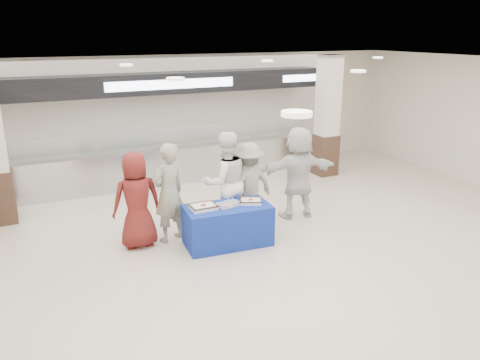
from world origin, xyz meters
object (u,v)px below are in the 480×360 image
display_table (228,225)px  sheet_cake_right (251,201)px  chef_tall (225,182)px  soldier_b (248,185)px  chef_short (247,189)px  soldier_a (169,193)px  civilian_white (298,173)px  civilian_maroon (137,200)px  sheet_cake_left (203,207)px  cupcake_tray (228,204)px

display_table → sheet_cake_right: 0.62m
chef_tall → soldier_b: size_ratio=1.15×
sheet_cake_right → chef_short: 0.72m
soldier_a → civilian_white: size_ratio=0.96×
chef_short → civilian_maroon: bearing=-2.9°
civilian_maroon → civilian_white: bearing=-179.5°
sheet_cake_right → civilian_maroon: 2.06m
sheet_cake_right → civilian_white: civilian_white is taller
sheet_cake_right → chef_short: chef_short is taller
chef_tall → chef_short: 0.52m
sheet_cake_left → soldier_b: size_ratio=0.27×
soldier_a → chef_tall: chef_tall is taller
display_table → chef_short: chef_short is taller
cupcake_tray → civilian_maroon: 1.64m
civilian_white → soldier_b: bearing=9.2°
sheet_cake_left → soldier_a: size_ratio=0.24×
display_table → cupcake_tray: 0.41m
sheet_cake_right → cupcake_tray: size_ratio=0.98×
cupcake_tray → civilian_white: 1.98m
sheet_cake_right → chef_short: size_ratio=0.31×
civilian_maroon → chef_short: 2.21m
display_table → cupcake_tray: size_ratio=3.14×
soldier_a → soldier_b: bearing=158.4°
cupcake_tray → civilian_white: (1.87, 0.62, 0.19)m
sheet_cake_right → display_table: bearing=175.4°
display_table → sheet_cake_left: size_ratio=3.40×
display_table → chef_tall: bearing=74.0°
sheet_cake_left → civilian_maroon: size_ratio=0.26×
chef_tall → cupcake_tray: bearing=69.7°
cupcake_tray → soldier_b: (0.72, 0.62, 0.07)m
soldier_b → civilian_white: size_ratio=0.89×
cupcake_tray → soldier_a: soldier_a is taller
civilian_white → soldier_a: bearing=9.2°
sheet_cake_left → cupcake_tray: size_ratio=0.92×
cupcake_tray → soldier_a: size_ratio=0.26×
sheet_cake_right → soldier_a: soldier_a is taller
chef_tall → sheet_cake_right: bearing=107.1°
soldier_a → soldier_b: 1.63m
sheet_cake_right → soldier_b: 0.74m
soldier_b → chef_tall: bearing=-9.6°
display_table → soldier_b: (0.73, 0.64, 0.48)m
chef_tall → civilian_white: (1.64, 0.00, -0.02)m
sheet_cake_left → civilian_maroon: civilian_maroon is taller
sheet_cake_left → chef_short: (1.16, 0.59, -0.02)m
chef_short → cupcake_tray: bearing=38.9°
chef_short → soldier_b: (0.02, 0.00, 0.09)m
display_table → cupcake_tray: bearing=56.1°
sheet_cake_left → sheet_cake_right: (0.90, -0.09, -0.00)m
civilian_maroon → chef_tall: (1.73, 0.00, 0.10)m
civilian_maroon → chef_short: size_ratio=1.15×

